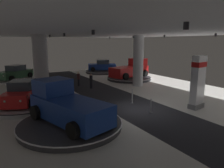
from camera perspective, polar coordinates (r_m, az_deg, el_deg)
The scene contains 20 objects.
ground at distance 15.85m, azimuth 7.64°, elevation -6.76°, with size 24.00×44.00×0.06m.
ceiling_with_spotlights at distance 15.08m, azimuth 8.21°, elevation 13.79°, with size 24.00×44.00×0.39m.
column_right at distance 23.58m, azimuth 7.03°, elevation 6.12°, with size 1.13×1.13×5.50m.
column_left at distance 21.56m, azimuth -18.51°, elevation 5.13°, with size 1.37×1.37×5.50m.
brand_sign_pylon at distance 16.69m, azimuth 22.00°, elevation 0.65°, with size 1.35×0.84×3.90m.
display_platform_deep_left at distance 29.20m, azimuth -24.33°, elevation 1.04°, with size 4.82×4.82×0.26m.
display_car_deep_left at distance 29.09m, azimuth -24.43°, elevation 2.75°, with size 4.47×3.88×1.71m.
display_platform_mid_left at distance 17.48m, azimuth -22.65°, elevation -5.13°, with size 5.40×5.40×0.33m.
display_car_mid_left at distance 17.28m, azimuth -22.85°, elevation -2.20°, with size 3.49×4.57×1.71m.
display_platform_near_left at distance 12.68m, azimuth -11.00°, elevation -10.59°, with size 5.96×5.96×0.34m.
pickup_truck_near_left at distance 12.57m, azimuth -12.05°, elevation -5.58°, with size 3.79×5.67×2.30m.
display_platform_far_right at distance 27.64m, azimuth 4.57°, elevation 1.58°, with size 5.72×5.72×0.34m.
pickup_truck_far_right at distance 27.71m, azimuth 5.05°, elevation 3.87°, with size 5.63×3.58×2.30m.
display_platform_deep_right at distance 33.57m, azimuth -2.72°, elevation 3.36°, with size 5.12×5.12×0.34m.
display_car_deep_right at distance 33.46m, azimuth -2.68°, elevation 4.91°, with size 4.57×3.46×1.71m.
visitor_walking_near at distance 23.81m, azimuth -8.96°, elevation 1.64°, with size 0.32×0.32×1.59m.
visitor_walking_far at distance 22.35m, azimuth -5.63°, elevation 1.09°, with size 0.32×0.32×1.59m.
stanchion_a at distance 17.04m, azimuth 5.47°, elevation -4.03°, with size 0.28×0.28×1.01m.
stanchion_b at distance 15.09m, azimuth 10.34°, elevation -6.22°, with size 0.28×0.28×1.01m.
stanchion_c at distance 17.94m, azimuth 5.41°, elevation -3.24°, with size 0.28×0.28×1.01m.
Camera 1 is at (-9.34, -11.82, 4.90)m, focal length 34.16 mm.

